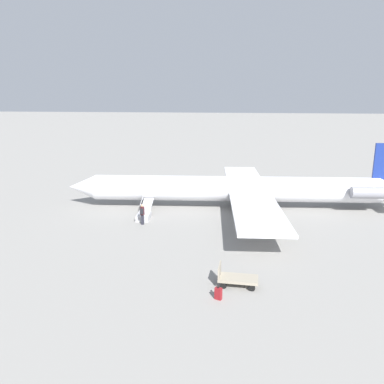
{
  "coord_description": "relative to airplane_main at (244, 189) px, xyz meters",
  "views": [
    {
      "loc": [
        -2.5,
        35.0,
        10.02
      ],
      "look_at": [
        3.91,
        1.32,
        1.67
      ],
      "focal_mm": 35.0,
      "sensor_mm": 36.0,
      "label": 1
    }
  ],
  "objects": [
    {
      "name": "passenger",
      "position": [
        8.03,
        6.71,
        -0.87
      ],
      "size": [
        0.37,
        0.56,
        1.74
      ],
      "rotation": [
        0.0,
        0.0,
        -1.43
      ],
      "color": "#23232D",
      "rests_on": "ground"
    },
    {
      "name": "suitcase",
      "position": [
        0.36,
        17.6,
        -1.54
      ],
      "size": [
        0.42,
        0.34,
        0.88
      ],
      "rotation": [
        0.0,
        0.0,
        2.76
      ],
      "color": "maroon",
      "rests_on": "ground"
    },
    {
      "name": "airplane_main",
      "position": [
        0.0,
        0.0,
        0.0
      ],
      "size": [
        32.76,
        25.35,
        6.29
      ],
      "rotation": [
        0.0,
        0.0,
        0.14
      ],
      "color": "silver",
      "rests_on": "ground"
    },
    {
      "name": "ground_plane",
      "position": [
        0.92,
        0.13,
        -1.87
      ],
      "size": [
        600.0,
        600.0,
        0.0
      ],
      "primitive_type": "plane",
      "color": "gray"
    },
    {
      "name": "boarding_stairs",
      "position": [
        8.44,
        4.93,
        -1.51
      ],
      "size": [
        1.56,
        4.11,
        1.61
      ],
      "rotation": [
        0.0,
        0.0,
        -1.43
      ],
      "color": "#B2B2B7",
      "rests_on": "ground"
    },
    {
      "name": "luggage_cart",
      "position": [
        -0.42,
        15.97,
        -1.41
      ],
      "size": [
        2.21,
        1.13,
        1.22
      ],
      "rotation": [
        0.0,
        0.0,
        0.01
      ],
      "color": "#9E937F",
      "rests_on": "ground"
    }
  ]
}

